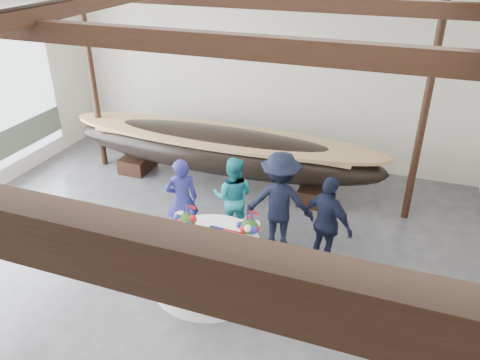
% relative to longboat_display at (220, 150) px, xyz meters
% --- Properties ---
extents(floor, '(10.00, 12.00, 0.01)m').
position_rel_longboat_display_xyz_m(floor, '(0.44, -4.17, -0.85)').
color(floor, '#3D3D42').
rests_on(floor, ground).
extents(wall_back, '(10.00, 0.02, 4.50)m').
position_rel_longboat_display_xyz_m(wall_back, '(0.44, 1.83, 1.40)').
color(wall_back, silver).
rests_on(wall_back, ground).
extents(pavilion_structure, '(9.80, 11.76, 4.50)m').
position_rel_longboat_display_xyz_m(pavilion_structure, '(0.44, -3.44, 3.15)').
color(pavilion_structure, black).
rests_on(pavilion_structure, ground).
extents(longboat_display, '(7.09, 1.42, 1.33)m').
position_rel_longboat_display_xyz_m(longboat_display, '(0.00, 0.00, 0.00)').
color(longboat_display, black).
rests_on(longboat_display, ground).
extents(banquet_table, '(1.85, 1.85, 0.79)m').
position_rel_longboat_display_xyz_m(banquet_table, '(1.09, -3.13, -0.45)').
color(banquet_table, white).
rests_on(banquet_table, ground).
extents(tabletop_items, '(1.74, 1.00, 0.40)m').
position_rel_longboat_display_xyz_m(tabletop_items, '(1.09, -2.96, 0.09)').
color(tabletop_items, red).
rests_on(tabletop_items, banquet_table).
extents(guest_woman_blue, '(0.69, 0.64, 1.59)m').
position_rel_longboat_display_xyz_m(guest_woman_blue, '(0.13, -2.12, -0.06)').
color(guest_woman_blue, navy).
rests_on(guest_woman_blue, ground).
extents(guest_woman_teal, '(0.84, 0.70, 1.54)m').
position_rel_longboat_display_xyz_m(guest_woman_teal, '(0.94, -1.68, -0.08)').
color(guest_woman_teal, teal).
rests_on(guest_woman_teal, ground).
extents(guest_man_left, '(1.28, 0.86, 1.84)m').
position_rel_longboat_display_xyz_m(guest_man_left, '(1.85, -1.81, 0.07)').
color(guest_man_left, black).
rests_on(guest_man_left, ground).
extents(guest_man_right, '(1.04, 0.82, 1.65)m').
position_rel_longboat_display_xyz_m(guest_man_right, '(2.72, -2.04, -0.02)').
color(guest_man_right, black).
rests_on(guest_man_right, ground).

